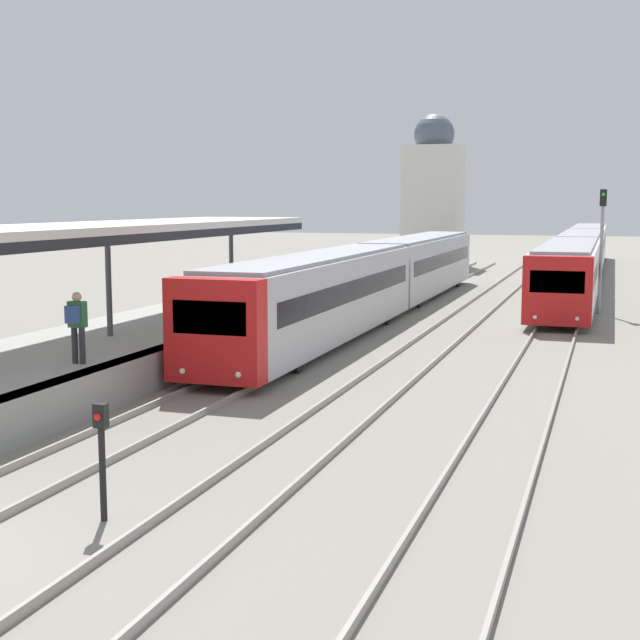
{
  "coord_description": "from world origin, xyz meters",
  "views": [
    {
      "loc": [
        9.23,
        -8.48,
        4.72
      ],
      "look_at": [
        1.84,
        13.95,
        1.57
      ],
      "focal_mm": 50.0,
      "sensor_mm": 36.0,
      "label": 1
    }
  ],
  "objects_px": {
    "person_on_platform": "(77,322)",
    "train_far": "(581,254)",
    "train_near": "(379,276)",
    "signal_post_near": "(102,448)",
    "signal_mast_far": "(602,236)"
  },
  "relations": [
    {
      "from": "train_near",
      "to": "train_far",
      "type": "relative_size",
      "value": 0.71
    },
    {
      "from": "person_on_platform",
      "to": "signal_post_near",
      "type": "bearing_deg",
      "value": -54.22
    },
    {
      "from": "person_on_platform",
      "to": "train_far",
      "type": "xyz_separation_m",
      "value": [
        9.78,
        38.37,
        -0.37
      ]
    },
    {
      "from": "train_far",
      "to": "signal_post_near",
      "type": "relative_size",
      "value": 25.88
    },
    {
      "from": "person_on_platform",
      "to": "signal_post_near",
      "type": "distance_m",
      "value": 7.89
    },
    {
      "from": "signal_post_near",
      "to": "signal_mast_far",
      "type": "distance_m",
      "value": 29.06
    },
    {
      "from": "train_near",
      "to": "signal_mast_far",
      "type": "relative_size",
      "value": 6.27
    },
    {
      "from": "person_on_platform",
      "to": "train_near",
      "type": "xyz_separation_m",
      "value": [
        2.4,
        18.38,
        -0.33
      ]
    },
    {
      "from": "person_on_platform",
      "to": "signal_mast_far",
      "type": "height_order",
      "value": "signal_mast_far"
    },
    {
      "from": "train_far",
      "to": "signal_mast_far",
      "type": "distance_m",
      "value": 16.65
    },
    {
      "from": "person_on_platform",
      "to": "signal_mast_far",
      "type": "relative_size",
      "value": 0.32
    },
    {
      "from": "train_far",
      "to": "signal_mast_far",
      "type": "height_order",
      "value": "signal_mast_far"
    },
    {
      "from": "train_near",
      "to": "signal_post_near",
      "type": "height_order",
      "value": "train_near"
    },
    {
      "from": "signal_post_near",
      "to": "signal_mast_far",
      "type": "relative_size",
      "value": 0.34
    },
    {
      "from": "train_near",
      "to": "signal_post_near",
      "type": "relative_size",
      "value": 18.36
    }
  ]
}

